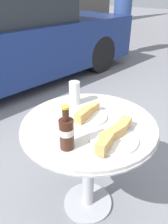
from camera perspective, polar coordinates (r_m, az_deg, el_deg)
name	(u,v)px	position (r m, az deg, el deg)	size (l,w,h in m)	color
ground_plane	(88,203)	(1.68, 1.00, -22.67)	(30.00, 30.00, 0.00)	gray
bistro_table	(89,141)	(1.29, 1.21, -7.63)	(0.76, 0.76, 0.68)	#B7B7BC
cola_bottle_left	(67,132)	(0.98, -4.59, -5.27)	(0.07, 0.07, 0.22)	#3D1E14
drinking_glass	(75,94)	(1.38, -2.48, 4.75)	(0.07, 0.07, 0.15)	silver
lunch_plate_near	(88,115)	(1.24, 0.93, -0.71)	(0.22, 0.21, 0.07)	white
lunch_plate_far	(114,136)	(1.07, 7.75, -6.35)	(0.32, 0.24, 0.07)	white
parked_car	(5,38)	(3.67, -19.83, 17.61)	(4.05, 1.75, 1.40)	navy
pedestrian	(123,6)	(4.96, 10.15, 25.55)	(0.36, 0.36, 1.75)	brown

